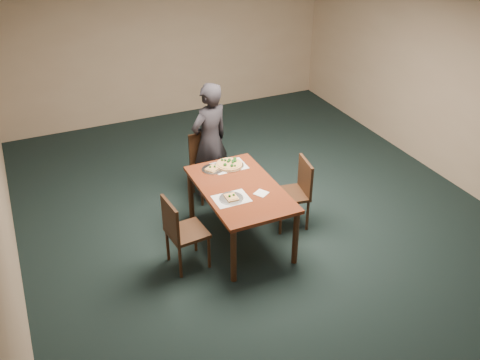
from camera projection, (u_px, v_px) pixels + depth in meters
name	position (u px, v px, depth m)	size (l,w,h in m)	color
ground	(267.00, 226.00, 6.95)	(8.00, 8.00, 0.00)	black
room_shell	(270.00, 101.00, 6.06)	(8.00, 8.00, 8.00)	tan
dining_table	(240.00, 194.00, 6.39)	(0.90, 1.50, 0.75)	#511F10
chair_far	(207.00, 162.00, 7.38)	(0.42, 0.42, 0.91)	black
chair_left	(181.00, 230.00, 6.01)	(0.46, 0.46, 0.91)	black
chair_right	(296.00, 189.00, 6.75)	(0.48, 0.48, 0.91)	black
diner	(210.00, 141.00, 7.24)	(0.60, 0.39, 1.65)	black
placemat_main	(229.00, 166.00, 6.79)	(0.42, 0.32, 0.00)	white
placemat_near	(231.00, 199.00, 6.12)	(0.40, 0.30, 0.00)	white
pizza_pan	(229.00, 164.00, 6.78)	(0.37, 0.37, 0.08)	silver
slice_plate_near	(231.00, 198.00, 6.12)	(0.28, 0.28, 0.06)	silver
slice_plate_far	(213.00, 169.00, 6.70)	(0.28, 0.28, 0.06)	silver
napkin	(261.00, 193.00, 6.22)	(0.14, 0.14, 0.01)	white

